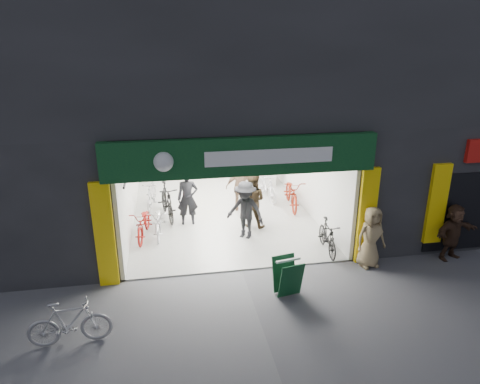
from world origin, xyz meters
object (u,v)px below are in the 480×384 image
object	(u,v)px
parked_bike	(69,323)
pedestrian_near	(371,237)
bike_left_front	(159,221)
bike_right_front	(327,237)
sandwich_board	(288,276)

from	to	relation	value
parked_bike	pedestrian_near	distance (m)	7.29
parked_bike	bike_left_front	bearing A→B (deg)	-22.08
bike_right_front	parked_bike	world-z (taller)	parked_bike
bike_right_front	pedestrian_near	bearing A→B (deg)	-43.58
bike_right_front	pedestrian_near	distance (m)	1.25
bike_left_front	pedestrian_near	xyz separation A→B (m)	(5.37, -2.83, 0.37)
pedestrian_near	sandwich_board	world-z (taller)	pedestrian_near
bike_left_front	sandwich_board	size ratio (longest dim) A/B	1.95
bike_left_front	sandwich_board	xyz separation A→B (m)	(2.91, -3.76, 0.03)
parked_bike	pedestrian_near	bearing A→B (deg)	-77.68
parked_bike	sandwich_board	size ratio (longest dim) A/B	1.79
bike_left_front	parked_bike	size ratio (longest dim) A/B	1.09
bike_right_front	parked_bike	size ratio (longest dim) A/B	1.00
pedestrian_near	sandwich_board	size ratio (longest dim) A/B	1.86
pedestrian_near	parked_bike	bearing A→B (deg)	-172.97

